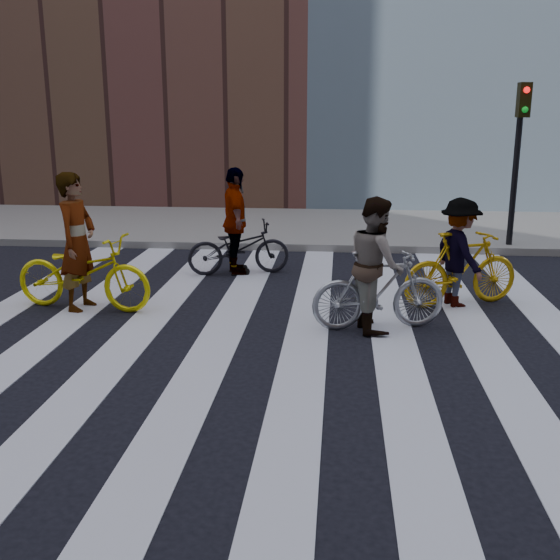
# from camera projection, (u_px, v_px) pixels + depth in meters

# --- Properties ---
(ground) EXTENTS (100.00, 100.00, 0.00)m
(ground) POSITION_uv_depth(u_px,v_px,m) (265.00, 331.00, 8.61)
(ground) COLOR black
(ground) RESTS_ON ground
(sidewalk_far) EXTENTS (100.00, 5.00, 0.15)m
(sidewalk_far) POSITION_uv_depth(u_px,v_px,m) (301.00, 227.00, 15.81)
(sidewalk_far) COLOR gray
(sidewalk_far) RESTS_ON ground
(zebra_crosswalk) EXTENTS (8.25, 10.00, 0.01)m
(zebra_crosswalk) POSITION_uv_depth(u_px,v_px,m) (265.00, 330.00, 8.60)
(zebra_crosswalk) COLOR silver
(zebra_crosswalk) RESTS_ON ground
(traffic_signal) EXTENTS (0.22, 0.42, 3.33)m
(traffic_signal) POSITION_uv_depth(u_px,v_px,m) (519.00, 138.00, 12.77)
(traffic_signal) COLOR black
(traffic_signal) RESTS_ON ground
(bike_yellow_left) EXTENTS (2.17, 1.02, 1.10)m
(bike_yellow_left) POSITION_uv_depth(u_px,v_px,m) (83.00, 272.00, 9.43)
(bike_yellow_left) COLOR yellow
(bike_yellow_left) RESTS_ON ground
(bike_silver_mid) EXTENTS (1.84, 0.87, 1.06)m
(bike_silver_mid) POSITION_uv_depth(u_px,v_px,m) (379.00, 290.00, 8.56)
(bike_silver_mid) COLOR #9FA3A9
(bike_silver_mid) RESTS_ON ground
(bike_yellow_right) EXTENTS (1.92, 1.19, 1.12)m
(bike_yellow_right) POSITION_uv_depth(u_px,v_px,m) (461.00, 269.00, 9.58)
(bike_yellow_right) COLOR #CA970B
(bike_yellow_right) RESTS_ON ground
(bike_dark_rear) EXTENTS (1.89, 1.10, 0.94)m
(bike_dark_rear) POSITION_uv_depth(u_px,v_px,m) (239.00, 248.00, 11.48)
(bike_dark_rear) COLOR black
(bike_dark_rear) RESTS_ON ground
(rider_left) EXTENTS (0.57, 0.78, 1.98)m
(rider_left) POSITION_uv_depth(u_px,v_px,m) (77.00, 242.00, 9.32)
(rider_left) COLOR slate
(rider_left) RESTS_ON ground
(rider_mid) EXTENTS (0.83, 0.98, 1.76)m
(rider_mid) POSITION_uv_depth(u_px,v_px,m) (376.00, 264.00, 8.48)
(rider_mid) COLOR slate
(rider_mid) RESTS_ON ground
(rider_right) EXTENTS (0.94, 1.18, 1.60)m
(rider_right) POSITION_uv_depth(u_px,v_px,m) (459.00, 253.00, 9.53)
(rider_right) COLOR slate
(rider_right) RESTS_ON ground
(rider_rear) EXTENTS (0.74, 1.18, 1.87)m
(rider_rear) POSITION_uv_depth(u_px,v_px,m) (235.00, 222.00, 11.37)
(rider_rear) COLOR slate
(rider_rear) RESTS_ON ground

